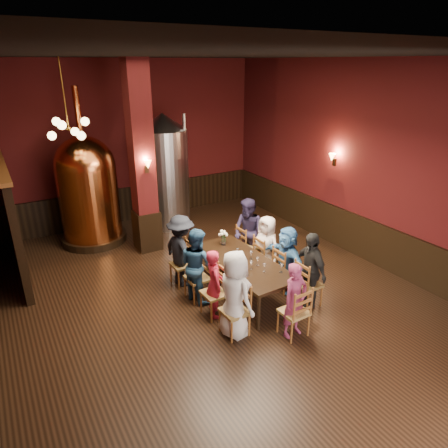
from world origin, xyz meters
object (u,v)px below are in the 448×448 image
person_1 (214,283)px  copper_kettle (88,189)px  person_2 (197,265)px  rose_vase (224,235)px  dining_table (243,263)px  person_0 (235,294)px  steel_vessel (165,171)px

person_1 → copper_kettle: size_ratio=0.34×
person_2 → rose_vase: size_ratio=4.44×
person_1 → copper_kettle: bearing=29.9°
dining_table → person_2: person_2 is taller
person_0 → dining_table: bearing=-45.5°
copper_kettle → person_2: bearing=-74.5°
person_0 → person_1: 0.68m
person_1 → person_2: bearing=17.8°
person_1 → rose_vase: (0.90, 1.18, 0.31)m
person_1 → person_2: person_2 is taller
person_2 → rose_vase: 1.07m
person_0 → steel_vessel: size_ratio=0.50×
person_2 → person_0: bearing=168.4°
copper_kettle → rose_vase: copper_kettle is taller
dining_table → steel_vessel: steel_vessel is taller
person_1 → rose_vase: 1.51m
person_0 → person_2: bearing=-5.2°
dining_table → person_0: 1.32m
copper_kettle → steel_vessel: bearing=2.4°
person_0 → person_2: size_ratio=1.05×
copper_kettle → dining_table: bearing=-65.2°
dining_table → steel_vessel: size_ratio=0.77×
person_1 → rose_vase: bearing=-20.8°
dining_table → copper_kettle: size_ratio=0.62×
person_2 → steel_vessel: (1.07, 3.96, 0.82)m
dining_table → person_1: (-0.84, -0.35, -0.02)m
person_1 → copper_kettle: (-1.09, 4.53, 0.76)m
person_2 → copper_kettle: (-1.07, 3.87, 0.67)m
dining_table → rose_vase: rose_vase is taller
person_1 → rose_vase: person_1 is taller
steel_vessel → person_1: bearing=-102.8°
person_2 → copper_kettle: bearing=2.5°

